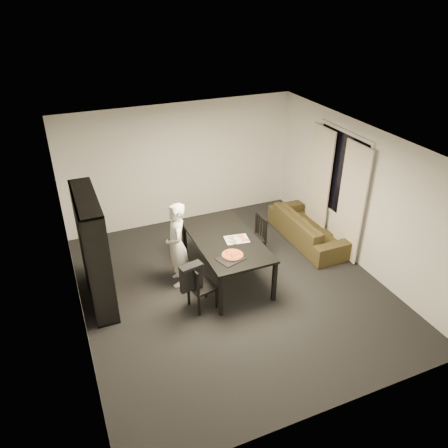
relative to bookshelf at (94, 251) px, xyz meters
name	(u,v)px	position (x,y,z in m)	size (l,w,h in m)	color
room	(233,223)	(2.16, -0.60, 0.35)	(5.01, 5.51, 2.61)	black
window_pane	(341,174)	(4.64, 0.00, 0.55)	(0.02, 1.40, 1.60)	black
window_frame	(340,175)	(4.64, 0.00, 0.55)	(0.03, 1.52, 1.72)	white
curtain_left	(351,203)	(4.56, -0.52, 0.20)	(0.03, 0.70, 2.25)	beige
curtain_right	(319,182)	(4.56, 0.52, 0.20)	(0.03, 0.70, 2.25)	beige
bookshelf	(94,251)	(0.00, 0.00, 0.00)	(0.35, 1.50, 1.90)	black
dining_table	(226,243)	(2.18, -0.27, -0.22)	(1.06, 1.91, 0.80)	black
chair_left	(198,285)	(1.43, -0.88, -0.48)	(0.45, 0.45, 0.83)	black
chair_right	(256,235)	(2.97, 0.12, -0.46)	(0.43, 0.43, 0.86)	black
draped_jacket	(191,276)	(1.32, -0.90, -0.27)	(0.39, 0.23, 0.46)	black
person	(177,245)	(1.35, -0.07, -0.18)	(0.56, 0.37, 1.54)	white
baking_tray	(231,259)	(2.01, -0.86, -0.15)	(0.40, 0.32, 0.01)	black
pepperoni_pizza	(233,255)	(2.07, -0.79, -0.13)	(0.35, 0.35, 0.03)	#9B552D
kitchen_towel	(237,239)	(2.34, -0.34, -0.15)	(0.40, 0.30, 0.01)	white
pizza_slices	(237,239)	(2.35, -0.35, -0.14)	(0.37, 0.31, 0.01)	#BB833A
sofa	(308,228)	(4.22, 0.26, -0.66)	(2.02, 0.79, 0.59)	#3C3818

